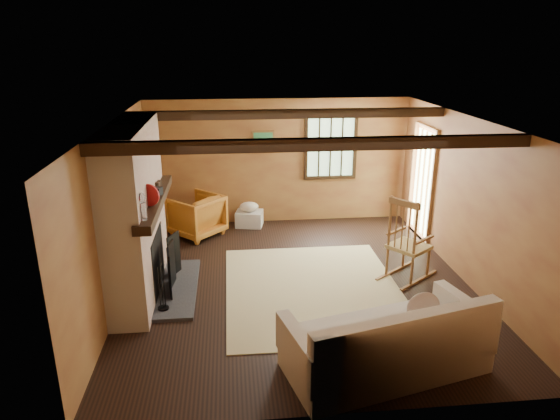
{
  "coord_description": "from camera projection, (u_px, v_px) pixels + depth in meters",
  "views": [
    {
      "loc": [
        -0.94,
        -6.59,
        3.43
      ],
      "look_at": [
        -0.22,
        0.4,
        1.02
      ],
      "focal_mm": 32.0,
      "sensor_mm": 36.0,
      "label": 1
    }
  ],
  "objects": [
    {
      "name": "rug",
      "position": [
        313.0,
        289.0,
        7.23
      ],
      "size": [
        2.5,
        3.0,
        0.01
      ],
      "primitive_type": "cube",
      "color": "beige",
      "rests_on": "ground"
    },
    {
      "name": "room_envelope",
      "position": [
        311.0,
        172.0,
        7.14
      ],
      "size": [
        5.02,
        5.52,
        2.44
      ],
      "color": "#A6753A",
      "rests_on": "ground"
    },
    {
      "name": "rocking_chair",
      "position": [
        407.0,
        245.0,
        7.41
      ],
      "size": [
        1.03,
        0.94,
        1.29
      ],
      "rotation": [
        0.0,
        0.0,
        2.21
      ],
      "color": "tan",
      "rests_on": "ground"
    },
    {
      "name": "armchair",
      "position": [
        196.0,
        215.0,
        9.11
      ],
      "size": [
        1.18,
        1.18,
        0.77
      ],
      "primitive_type": "imported",
      "rotation": [
        0.0,
        0.0,
        -2.33
      ],
      "color": "#BF6026",
      "rests_on": "ground"
    },
    {
      "name": "ground",
      "position": [
        297.0,
        283.0,
        7.4
      ],
      "size": [
        5.5,
        5.5,
        0.0
      ],
      "primitive_type": "plane",
      "color": "black",
      "rests_on": "ground"
    },
    {
      "name": "sofa",
      "position": [
        389.0,
        346.0,
        5.35
      ],
      "size": [
        2.35,
        1.47,
        0.88
      ],
      "rotation": [
        0.0,
        0.0,
        0.25
      ],
      "color": "beige",
      "rests_on": "ground"
    },
    {
      "name": "basket_pillow",
      "position": [
        249.0,
        207.0,
        9.56
      ],
      "size": [
        0.45,
        0.41,
        0.18
      ],
      "primitive_type": "ellipsoid",
      "rotation": [
        0.0,
        0.0,
        -0.37
      ],
      "color": "beige",
      "rests_on": "laundry_basket"
    },
    {
      "name": "fireplace",
      "position": [
        137.0,
        219.0,
        6.83
      ],
      "size": [
        1.02,
        2.3,
        2.4
      ],
      "color": "#A65C40",
      "rests_on": "ground"
    },
    {
      "name": "firewood_pile",
      "position": [
        177.0,
        223.0,
        9.49
      ],
      "size": [
        0.63,
        0.12,
        0.23
      ],
      "color": "brown",
      "rests_on": "ground"
    },
    {
      "name": "laundry_basket",
      "position": [
        249.0,
        219.0,
        9.64
      ],
      "size": [
        0.57,
        0.47,
        0.3
      ],
      "primitive_type": "cube",
      "rotation": [
        0.0,
        0.0,
        -0.21
      ],
      "color": "silver",
      "rests_on": "ground"
    }
  ]
}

